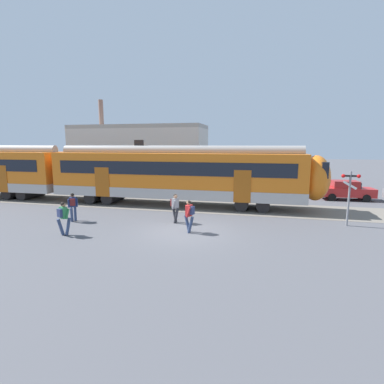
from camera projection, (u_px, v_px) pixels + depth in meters
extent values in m
plane|color=#515156|center=(186.00, 232.00, 15.33)|extent=(160.00, 160.00, 0.00)
cube|color=slate|center=(46.00, 199.00, 24.45)|extent=(80.00, 4.40, 0.01)
cube|color=#B2ADA8|center=(175.00, 191.00, 21.80)|extent=(18.00, 3.06, 0.70)
cube|color=orange|center=(175.00, 170.00, 21.55)|extent=(18.00, 3.00, 2.40)
cube|color=black|center=(168.00, 169.00, 20.07)|extent=(16.56, 0.03, 0.90)
cube|color=#AC5413|center=(242.00, 187.00, 19.11)|extent=(1.10, 0.04, 2.10)
cube|color=#AC5413|center=(102.00, 182.00, 21.35)|extent=(1.10, 0.04, 2.10)
cylinder|color=gray|center=(174.00, 150.00, 21.33)|extent=(17.64, 0.70, 0.70)
cube|color=black|center=(139.00, 143.00, 21.85)|extent=(0.70, 0.12, 0.40)
cylinder|color=black|center=(263.00, 203.00, 20.48)|extent=(0.90, 2.40, 0.90)
cylinder|color=black|center=(242.00, 202.00, 20.80)|extent=(0.90, 2.40, 0.90)
cylinder|color=black|center=(114.00, 196.00, 23.00)|extent=(0.90, 2.40, 0.90)
cylinder|color=black|center=(98.00, 196.00, 23.31)|extent=(0.90, 2.40, 0.90)
ellipsoid|color=orange|center=(315.00, 178.00, 19.46)|extent=(1.80, 2.85, 2.95)
cube|color=black|center=(322.00, 169.00, 19.28)|extent=(0.40, 2.40, 1.00)
cube|color=#AC5413|center=(1.00, 179.00, 23.31)|extent=(1.10, 0.04, 2.10)
cylinder|color=black|center=(32.00, 193.00, 24.68)|extent=(0.90, 2.40, 0.90)
cylinder|color=black|center=(17.00, 192.00, 24.99)|extent=(0.90, 2.40, 0.90)
cylinder|color=navy|center=(75.00, 213.00, 17.48)|extent=(0.32, 0.38, 0.87)
cylinder|color=navy|center=(72.00, 215.00, 17.16)|extent=(0.32, 0.38, 0.87)
cube|color=navy|center=(73.00, 202.00, 17.21)|extent=(0.43, 0.40, 0.56)
cylinder|color=navy|center=(69.00, 203.00, 17.07)|extent=(0.21, 0.26, 0.52)
cylinder|color=navy|center=(77.00, 202.00, 17.36)|extent=(0.21, 0.26, 0.52)
sphere|color=#9E7051|center=(72.00, 195.00, 17.16)|extent=(0.22, 0.22, 0.22)
sphere|color=black|center=(72.00, 195.00, 17.14)|extent=(0.20, 0.20, 0.20)
cube|color=maroon|center=(73.00, 202.00, 17.04)|extent=(0.32, 0.29, 0.40)
cylinder|color=navy|center=(68.00, 226.00, 14.73)|extent=(0.28, 0.38, 0.87)
cylinder|color=navy|center=(61.00, 227.00, 14.62)|extent=(0.28, 0.38, 0.87)
cube|color=#2D7F47|center=(63.00, 213.00, 14.56)|extent=(0.43, 0.36, 0.56)
cylinder|color=#2D7F47|center=(59.00, 213.00, 14.63)|extent=(0.18, 0.26, 0.52)
cylinder|color=#2D7F47|center=(68.00, 214.00, 14.50)|extent=(0.18, 0.26, 0.52)
sphere|color=#9E7051|center=(63.00, 205.00, 14.51)|extent=(0.22, 0.22, 0.22)
sphere|color=black|center=(63.00, 204.00, 14.49)|extent=(0.20, 0.20, 0.20)
cube|color=navy|center=(60.00, 213.00, 14.42)|extent=(0.32, 0.26, 0.40)
cylinder|color=#28282D|center=(176.00, 216.00, 16.85)|extent=(0.38, 0.28, 0.87)
cylinder|color=#28282D|center=(175.00, 215.00, 17.16)|extent=(0.38, 0.28, 0.87)
cube|color=gray|center=(175.00, 203.00, 16.89)|extent=(0.37, 0.43, 0.56)
cylinder|color=gray|center=(177.00, 203.00, 17.12)|extent=(0.26, 0.19, 0.52)
cylinder|color=gray|center=(174.00, 205.00, 16.68)|extent=(0.26, 0.19, 0.52)
sphere|color=#9E7051|center=(175.00, 196.00, 16.82)|extent=(0.22, 0.22, 0.22)
sphere|color=black|center=(175.00, 196.00, 16.82)|extent=(0.20, 0.20, 0.20)
cube|color=maroon|center=(173.00, 202.00, 17.00)|extent=(0.26, 0.32, 0.40)
cylinder|color=navy|center=(187.00, 223.00, 15.29)|extent=(0.38, 0.23, 0.87)
cylinder|color=navy|center=(191.00, 225.00, 15.00)|extent=(0.38, 0.23, 0.87)
cube|color=red|center=(189.00, 210.00, 15.03)|extent=(0.32, 0.41, 0.56)
cylinder|color=red|center=(188.00, 212.00, 14.81)|extent=(0.26, 0.15, 0.52)
cylinder|color=red|center=(190.00, 210.00, 15.27)|extent=(0.26, 0.15, 0.52)
sphere|color=#9E7051|center=(189.00, 203.00, 14.98)|extent=(0.22, 0.22, 0.22)
sphere|color=black|center=(189.00, 202.00, 14.97)|extent=(0.20, 0.20, 0.20)
cube|color=navy|center=(192.00, 210.00, 14.95)|extent=(0.23, 0.31, 0.40)
cube|color=#B22323|center=(346.00, 192.00, 23.94)|extent=(4.05, 1.78, 0.68)
cube|color=maroon|center=(345.00, 184.00, 23.87)|extent=(1.95, 1.50, 0.56)
cube|color=black|center=(358.00, 185.00, 23.70)|extent=(0.17, 1.37, 0.48)
cylinder|color=black|center=(359.00, 195.00, 24.51)|extent=(0.61, 0.22, 0.60)
cylinder|color=black|center=(366.00, 198.00, 23.00)|extent=(0.61, 0.22, 0.60)
cylinder|color=black|center=(327.00, 194.00, 24.99)|extent=(0.61, 0.22, 0.60)
cylinder|color=black|center=(332.00, 197.00, 23.48)|extent=(0.61, 0.22, 0.60)
cylinder|color=gray|center=(349.00, 199.00, 16.22)|extent=(0.11, 0.11, 3.00)
cube|color=black|center=(351.00, 176.00, 16.02)|extent=(0.80, 0.10, 0.10)
sphere|color=red|center=(343.00, 176.00, 16.04)|extent=(0.20, 0.20, 0.20)
sphere|color=red|center=(359.00, 176.00, 15.87)|extent=(0.20, 0.20, 0.20)
cube|color=white|center=(350.00, 185.00, 16.07)|extent=(0.72, 0.03, 0.48)
cube|color=beige|center=(139.00, 157.00, 32.64)|extent=(14.40, 5.00, 6.00)
cube|color=#A7A39B|center=(138.00, 127.00, 32.13)|extent=(14.40, 5.00, 0.40)
cylinder|color=#8C6656|center=(101.00, 115.00, 32.88)|extent=(0.50, 0.50, 3.20)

